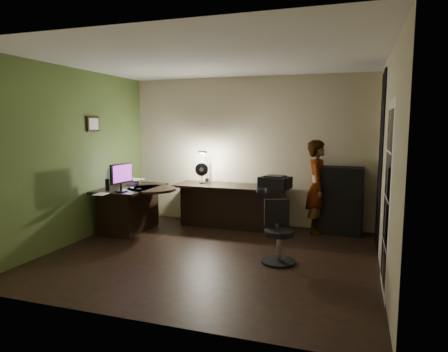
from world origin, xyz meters
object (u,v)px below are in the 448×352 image
(desk_left, at_px, (131,209))
(monitor, at_px, (121,181))
(desk_right, at_px, (232,206))
(cabinet, at_px, (339,200))
(office_chair, at_px, (279,232))
(person, at_px, (318,187))

(desk_left, bearing_deg, monitor, -76.94)
(desk_right, distance_m, cabinet, 1.86)
(cabinet, relative_size, office_chair, 1.37)
(office_chair, relative_size, person, 0.52)
(monitor, distance_m, office_chair, 2.70)
(cabinet, bearing_deg, office_chair, -108.00)
(cabinet, relative_size, monitor, 2.29)
(person, bearing_deg, monitor, 112.95)
(monitor, height_order, office_chair, monitor)
(office_chair, bearing_deg, desk_left, 141.74)
(desk_left, relative_size, monitor, 2.68)
(office_chair, bearing_deg, person, 57.59)
(desk_right, height_order, cabinet, cabinet)
(monitor, xyz_separation_m, office_chair, (2.63, -0.34, -0.52))
(person, bearing_deg, desk_left, 103.99)
(desk_right, xyz_separation_m, cabinet, (1.84, 0.19, 0.18))
(desk_right, relative_size, monitor, 4.13)
(monitor, bearing_deg, cabinet, 31.29)
(desk_right, height_order, office_chair, office_chair)
(desk_left, xyz_separation_m, person, (3.08, 0.88, 0.41))
(desk_right, bearing_deg, desk_left, -154.37)
(cabinet, distance_m, monitor, 3.63)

